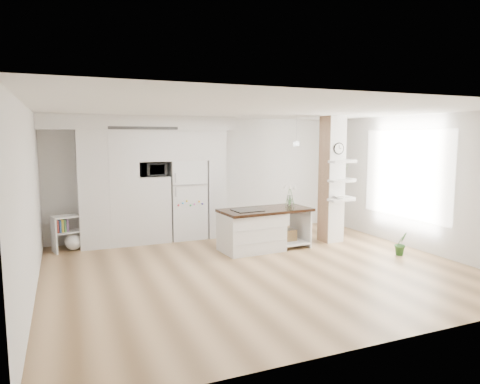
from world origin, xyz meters
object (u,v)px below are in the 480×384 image
object	(u,v)px
floor_plant_a	(401,244)
refrigerator	(187,199)
kitchen_island	(256,229)
bookshelf	(71,235)

from	to	relation	value
floor_plant_a	refrigerator	bearing A→B (deg)	138.79
refrigerator	kitchen_island	world-z (taller)	refrigerator
bookshelf	floor_plant_a	size ratio (longest dim) A/B	1.58
kitchen_island	bookshelf	size ratio (longest dim) A/B	2.63
bookshelf	floor_plant_a	xyz separation A→B (m)	(5.85, -2.80, -0.09)
refrigerator	floor_plant_a	bearing A→B (deg)	-41.21
refrigerator	bookshelf	distance (m)	2.52
refrigerator	floor_plant_a	distance (m)	4.57
refrigerator	bookshelf	world-z (taller)	refrigerator
floor_plant_a	kitchen_island	bearing A→B (deg)	149.47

